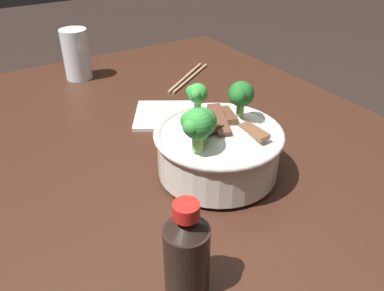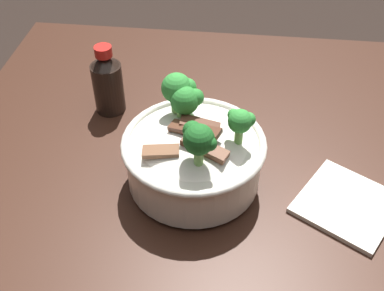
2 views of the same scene
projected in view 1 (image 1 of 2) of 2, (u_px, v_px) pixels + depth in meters
dining_table at (173, 196)px, 0.86m from camera, size 1.14×0.92×0.75m
rice_bowl at (217, 144)px, 0.66m from camera, size 0.22×0.22×0.16m
drinking_glass at (77, 57)px, 1.04m from camera, size 0.07×0.07×0.13m
chopsticks_pair at (188, 77)px, 1.06m from camera, size 0.14×0.19×0.01m
soy_sauce_bottle at (187, 253)px, 0.46m from camera, size 0.06×0.06×0.13m
folded_napkin at (166, 115)px, 0.88m from camera, size 0.18×0.18×0.01m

